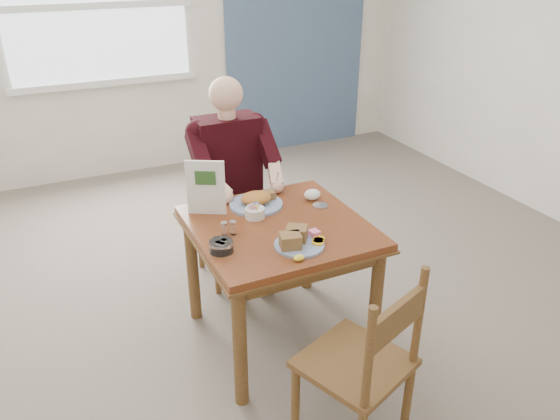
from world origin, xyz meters
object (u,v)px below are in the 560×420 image
chair_near (364,366)px  diner (232,169)px  near_plate (297,240)px  far_plate (257,201)px  table (279,242)px  chair_far (229,210)px

chair_near → diner: 1.61m
near_plate → diner: bearing=89.1°
chair_near → far_plate: bearing=90.6°
table → diner: bearing=90.0°
chair_near → near_plate: chair_near is taller
chair_near → far_plate: 1.17m
table → chair_near: chair_near is taller
chair_near → diner: size_ratio=0.69×
diner → near_plate: bearing=-90.9°
diner → near_plate: diner is taller
table → far_plate: far_plate is taller
chair_near → chair_far: bearing=89.8°
table → chair_near: (-0.01, -0.87, -0.16)m
table → diner: diner is taller
far_plate → chair_near: bearing=-89.4°
table → near_plate: 0.29m
chair_far → far_plate: 0.62m
chair_far → chair_near: (-0.01, -1.67, 0.00)m
table → chair_far: bearing=90.0°
table → diner: 0.73m
table → near_plate: near_plate is taller
chair_far → diner: diner is taller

